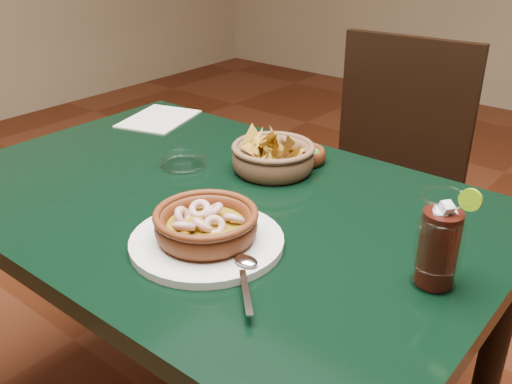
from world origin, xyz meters
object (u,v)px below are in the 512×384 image
Objects in this scene: shrimp_plate at (206,229)px; cola_drink at (439,242)px; dining_chair at (383,185)px; chip_basket at (273,157)px; dining_table at (212,236)px.

cola_drink is (0.36, 0.14, 0.04)m from shrimp_plate.
dining_chair is 4.32× the size of chip_basket.
dining_table is 0.23m from chip_basket.
shrimp_plate is 0.39m from cola_drink.
shrimp_plate is 0.35m from chip_basket.
chip_basket is at bearing 158.06° from cola_drink.
shrimp_plate is 1.56× the size of chip_basket.
dining_table is 3.46× the size of shrimp_plate.
dining_table is at bearing -96.64° from chip_basket.
shrimp_plate reaches higher than dining_table.
cola_drink reaches higher than chip_basket.
dining_table is 1.25× the size of dining_chair.
shrimp_plate is at bearing -158.28° from cola_drink.
chip_basket is (-0.11, 0.34, 0.00)m from shrimp_plate.
dining_table is at bearing -94.00° from dining_chair.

